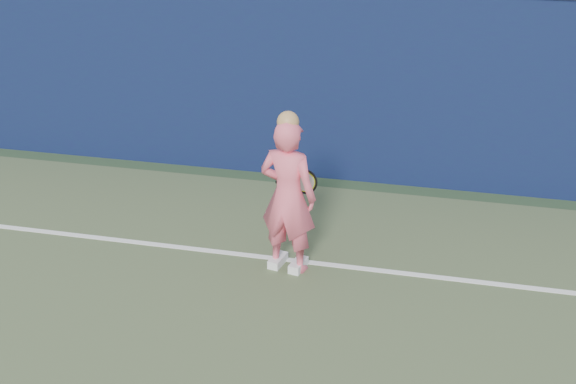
# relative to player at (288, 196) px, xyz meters

# --- Properties ---
(backstop_wall) EXTENTS (24.00, 0.40, 2.50)m
(backstop_wall) POSITION_rel_player_xyz_m (-0.96, 2.63, 0.41)
(backstop_wall) COLOR #0E1D3D
(backstop_wall) RESTS_ON ground
(player) EXTENTS (0.68, 0.51, 1.75)m
(player) POSITION_rel_player_xyz_m (0.00, 0.00, 0.00)
(player) COLOR #FD627A
(player) RESTS_ON ground
(racket) EXTENTS (0.51, 0.20, 0.28)m
(racket) POSITION_rel_player_xyz_m (0.07, 0.41, -0.01)
(racket) COLOR black
(racket) RESTS_ON ground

